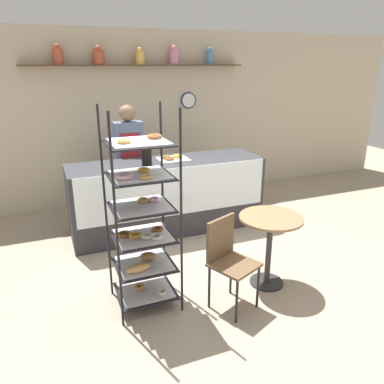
{
  "coord_description": "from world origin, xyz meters",
  "views": [
    {
      "loc": [
        -1.49,
        -3.21,
        2.2
      ],
      "look_at": [
        0.0,
        0.48,
        0.83
      ],
      "focal_mm": 35.0,
      "sensor_mm": 36.0,
      "label": 1
    }
  ],
  "objects_px": {
    "cafe_chair": "(228,254)",
    "donut_tray_counter": "(172,158)",
    "cafe_table": "(270,234)",
    "pastry_rack": "(142,222)",
    "coffee_carafe": "(146,152)",
    "person_worker": "(129,158)"
  },
  "relations": [
    {
      "from": "cafe_chair",
      "to": "donut_tray_counter",
      "type": "xyz_separation_m",
      "value": [
        0.13,
        1.91,
        0.46
      ]
    },
    {
      "from": "donut_tray_counter",
      "to": "cafe_chair",
      "type": "bearing_deg",
      "value": -93.86
    },
    {
      "from": "pastry_rack",
      "to": "donut_tray_counter",
      "type": "bearing_deg",
      "value": 62.33
    },
    {
      "from": "pastry_rack",
      "to": "cafe_chair",
      "type": "relative_size",
      "value": 2.16
    },
    {
      "from": "cafe_table",
      "to": "donut_tray_counter",
      "type": "xyz_separation_m",
      "value": [
        -0.43,
        1.76,
        0.43
      ]
    },
    {
      "from": "cafe_chair",
      "to": "coffee_carafe",
      "type": "bearing_deg",
      "value": 75.02
    },
    {
      "from": "person_worker",
      "to": "cafe_chair",
      "type": "relative_size",
      "value": 1.92
    },
    {
      "from": "person_worker",
      "to": "cafe_table",
      "type": "height_order",
      "value": "person_worker"
    },
    {
      "from": "cafe_table",
      "to": "donut_tray_counter",
      "type": "bearing_deg",
      "value": 103.59
    },
    {
      "from": "person_worker",
      "to": "coffee_carafe",
      "type": "height_order",
      "value": "person_worker"
    },
    {
      "from": "coffee_carafe",
      "to": "donut_tray_counter",
      "type": "xyz_separation_m",
      "value": [
        0.4,
        0.17,
        -0.15
      ]
    },
    {
      "from": "person_worker",
      "to": "coffee_carafe",
      "type": "relative_size",
      "value": 4.79
    },
    {
      "from": "person_worker",
      "to": "cafe_chair",
      "type": "bearing_deg",
      "value": -81.98
    },
    {
      "from": "cafe_table",
      "to": "donut_tray_counter",
      "type": "relative_size",
      "value": 1.9
    },
    {
      "from": "person_worker",
      "to": "coffee_carafe",
      "type": "distance_m",
      "value": 0.72
    },
    {
      "from": "coffee_carafe",
      "to": "person_worker",
      "type": "bearing_deg",
      "value": 96.03
    },
    {
      "from": "person_worker",
      "to": "cafe_table",
      "type": "bearing_deg",
      "value": -68.47
    },
    {
      "from": "pastry_rack",
      "to": "cafe_table",
      "type": "height_order",
      "value": "pastry_rack"
    },
    {
      "from": "person_worker",
      "to": "pastry_rack",
      "type": "bearing_deg",
      "value": -99.97
    },
    {
      "from": "pastry_rack",
      "to": "donut_tray_counter",
      "type": "relative_size",
      "value": 4.69
    },
    {
      "from": "pastry_rack",
      "to": "coffee_carafe",
      "type": "xyz_separation_m",
      "value": [
        0.44,
        1.43,
        0.29
      ]
    },
    {
      "from": "cafe_chair",
      "to": "coffee_carafe",
      "type": "relative_size",
      "value": 2.49
    }
  ]
}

